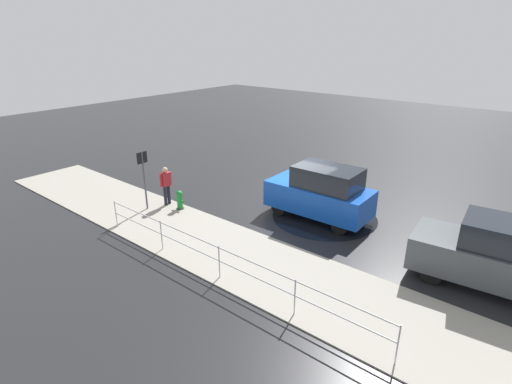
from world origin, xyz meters
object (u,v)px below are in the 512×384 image
(parked_sedan, at_px, (501,256))
(sign_post, at_px, (144,172))
(fire_hydrant, at_px, (180,200))
(pedestrian, at_px, (166,183))
(moving_hatchback, at_px, (321,193))

(parked_sedan, height_order, sign_post, sign_post)
(parked_sedan, xyz_separation_m, fire_hydrant, (10.76, 1.95, -0.60))
(parked_sedan, relative_size, pedestrian, 2.74)
(moving_hatchback, bearing_deg, parked_sedan, 171.73)
(fire_hydrant, bearing_deg, parked_sedan, -169.71)
(pedestrian, bearing_deg, sign_post, 70.25)
(moving_hatchback, relative_size, parked_sedan, 0.89)
(pedestrian, bearing_deg, fire_hydrant, -178.39)
(fire_hydrant, bearing_deg, moving_hatchback, -148.92)
(moving_hatchback, relative_size, pedestrian, 2.43)
(pedestrian, height_order, sign_post, sign_post)
(moving_hatchback, bearing_deg, pedestrian, 27.66)
(fire_hydrant, relative_size, sign_post, 0.33)
(pedestrian, relative_size, sign_post, 0.68)
(moving_hatchback, xyz_separation_m, parked_sedan, (-6.06, 0.88, -0.03))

